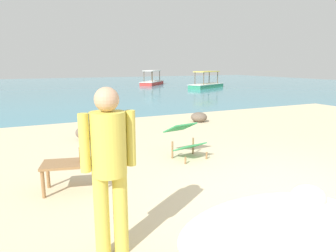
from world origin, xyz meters
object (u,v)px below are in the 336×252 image
at_px(person_standing, 109,161).
at_px(deck_chair_near, 185,138).
at_px(bottle, 82,154).
at_px(boat_red, 152,82).
at_px(low_bench_table, 70,167).
at_px(boat_green, 206,84).
at_px(cow, 280,233).

bearing_deg(person_standing, deck_chair_near, -40.23).
xyz_separation_m(bottle, boat_red, (9.63, 21.05, -0.30)).
bearing_deg(boat_red, deck_chair_near, -160.22).
relative_size(bottle, person_standing, 0.18).
distance_m(low_bench_table, person_standing, 1.82).
distance_m(boat_red, boat_green, 5.74).
bearing_deg(boat_green, person_standing, 27.95).
xyz_separation_m(low_bench_table, deck_chair_near, (2.27, 0.73, 0.03)).
relative_size(low_bench_table, bottle, 2.84).
bearing_deg(low_bench_table, cow, -56.36).
relative_size(cow, low_bench_table, 2.11).
distance_m(bottle, deck_chair_near, 2.26).
xyz_separation_m(deck_chair_near, boat_red, (7.53, 20.25, -0.13)).
distance_m(bottle, boat_green, 20.00).
bearing_deg(boat_green, cow, 31.67).
relative_size(low_bench_table, boat_red, 0.24).
distance_m(low_bench_table, deck_chair_near, 2.38).
xyz_separation_m(cow, low_bench_table, (-1.06, 2.91, -0.29)).
xyz_separation_m(cow, boat_red, (8.73, 23.89, -0.40)).
relative_size(bottle, boat_green, 0.08).
xyz_separation_m(deck_chair_near, boat_green, (10.04, 15.09, -0.13)).
distance_m(person_standing, boat_red, 24.66).
relative_size(cow, person_standing, 1.10).
bearing_deg(boat_green, bottle, 25.26).
xyz_separation_m(bottle, deck_chair_near, (2.10, 0.80, -0.16)).
bearing_deg(deck_chair_near, low_bench_table, -81.65).
bearing_deg(cow, boat_green, 71.86).
bearing_deg(low_bench_table, person_standing, -70.92).
relative_size(cow, deck_chair_near, 2.10).
height_order(low_bench_table, boat_green, boat_green).
bearing_deg(deck_chair_near, boat_red, 150.06).
xyz_separation_m(person_standing, boat_green, (12.14, 17.54, -0.70)).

